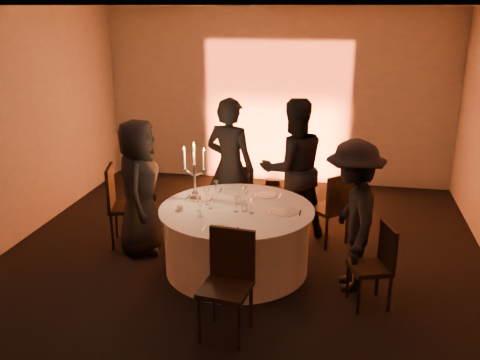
% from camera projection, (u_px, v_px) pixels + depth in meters
% --- Properties ---
extents(floor, '(7.00, 7.00, 0.00)m').
position_uv_depth(floor, '(237.00, 268.00, 6.41)').
color(floor, black).
rests_on(floor, ground).
extents(ceiling, '(7.00, 7.00, 0.00)m').
position_uv_depth(ceiling, '(236.00, 6.00, 5.48)').
color(ceiling, white).
rests_on(ceiling, wall_back).
extents(wall_back, '(7.00, 0.00, 7.00)m').
position_uv_depth(wall_back, '(277.00, 97.00, 9.21)').
color(wall_back, '#B9B4AC').
rests_on(wall_back, floor).
extents(wall_front, '(7.00, 0.00, 7.00)m').
position_uv_depth(wall_front, '(98.00, 319.00, 2.68)').
color(wall_front, '#B9B4AC').
rests_on(wall_front, floor).
extents(uplighter_fixture, '(0.25, 0.12, 0.10)m').
position_uv_depth(uplighter_fixture, '(273.00, 182.00, 9.38)').
color(uplighter_fixture, black).
rests_on(uplighter_fixture, floor).
extents(banquet_table, '(1.80, 1.80, 0.77)m').
position_uv_depth(banquet_table, '(237.00, 239.00, 6.29)').
color(banquet_table, black).
rests_on(banquet_table, floor).
extents(chair_left, '(0.57, 0.57, 1.06)m').
position_uv_depth(chair_left, '(121.00, 200.00, 6.90)').
color(chair_left, black).
rests_on(chair_left, floor).
extents(chair_back_left, '(0.43, 0.43, 0.87)m').
position_uv_depth(chair_back_left, '(243.00, 190.00, 7.65)').
color(chair_back_left, black).
rests_on(chair_back_left, floor).
extents(chair_back_right, '(0.60, 0.60, 0.98)m').
position_uv_depth(chair_back_right, '(332.00, 205.00, 6.90)').
color(chair_back_right, black).
rests_on(chair_back_right, floor).
extents(chair_right, '(0.49, 0.49, 0.88)m').
position_uv_depth(chair_right, '(377.00, 261.00, 5.50)').
color(chair_right, black).
rests_on(chair_right, floor).
extents(chair_front, '(0.50, 0.50, 1.02)m').
position_uv_depth(chair_front, '(228.00, 277.00, 5.01)').
color(chair_front, black).
rests_on(chair_front, floor).
extents(guest_left, '(0.70, 0.93, 1.71)m').
position_uv_depth(guest_left, '(139.00, 187.00, 6.62)').
color(guest_left, black).
rests_on(guest_left, floor).
extents(guest_back_left, '(0.79, 0.62, 1.88)m').
position_uv_depth(guest_back_left, '(230.00, 167.00, 7.14)').
color(guest_back_left, black).
rests_on(guest_back_left, floor).
extents(guest_back_right, '(1.14, 1.04, 1.89)m').
position_uv_depth(guest_back_right, '(293.00, 169.00, 7.07)').
color(guest_back_right, black).
rests_on(guest_back_right, floor).
extents(guest_right, '(0.76, 1.16, 1.69)m').
position_uv_depth(guest_right, '(353.00, 216.00, 5.75)').
color(guest_right, black).
rests_on(guest_right, floor).
extents(plate_left, '(0.35, 0.29, 0.01)m').
position_uv_depth(plate_left, '(201.00, 198.00, 6.49)').
color(plate_left, white).
rests_on(plate_left, banquet_table).
extents(plate_back_left, '(0.36, 0.28, 0.01)m').
position_uv_depth(plate_back_left, '(234.00, 192.00, 6.71)').
color(plate_back_left, white).
rests_on(plate_back_left, banquet_table).
extents(plate_back_right, '(0.35, 0.26, 0.01)m').
position_uv_depth(plate_back_right, '(266.00, 195.00, 6.58)').
color(plate_back_right, white).
rests_on(plate_back_right, banquet_table).
extents(plate_right, '(0.36, 0.29, 0.01)m').
position_uv_depth(plate_right, '(285.00, 212.00, 6.05)').
color(plate_right, white).
rests_on(plate_right, banquet_table).
extents(plate_front, '(0.36, 0.25, 0.08)m').
position_uv_depth(plate_front, '(220.00, 228.00, 5.58)').
color(plate_front, white).
rests_on(plate_front, banquet_table).
extents(coffee_cup, '(0.11, 0.11, 0.07)m').
position_uv_depth(coffee_cup, '(180.00, 208.00, 6.09)').
color(coffee_cup, white).
rests_on(coffee_cup, banquet_table).
extents(candelabra, '(0.30, 0.14, 0.72)m').
position_uv_depth(candelabra, '(195.00, 180.00, 6.38)').
color(candelabra, silver).
rests_on(candelabra, banquet_table).
extents(wine_glass_a, '(0.07, 0.07, 0.19)m').
position_uv_depth(wine_glass_a, '(207.00, 193.00, 6.26)').
color(wine_glass_a, silver).
rests_on(wine_glass_a, banquet_table).
extents(wine_glass_b, '(0.07, 0.07, 0.19)m').
position_uv_depth(wine_glass_b, '(198.00, 200.00, 6.04)').
color(wine_glass_b, silver).
rests_on(wine_glass_b, banquet_table).
extents(wine_glass_c, '(0.07, 0.07, 0.19)m').
position_uv_depth(wine_glass_c, '(244.00, 190.00, 6.35)').
color(wine_glass_c, silver).
rests_on(wine_glass_c, banquet_table).
extents(wine_glass_d, '(0.07, 0.07, 0.19)m').
position_uv_depth(wine_glass_d, '(200.00, 205.00, 5.88)').
color(wine_glass_d, silver).
rests_on(wine_glass_d, banquet_table).
extents(wine_glass_e, '(0.07, 0.07, 0.19)m').
position_uv_depth(wine_glass_e, '(210.00, 198.00, 6.11)').
color(wine_glass_e, silver).
rests_on(wine_glass_e, banquet_table).
extents(wine_glass_f, '(0.07, 0.07, 0.19)m').
position_uv_depth(wine_glass_f, '(252.00, 202.00, 5.98)').
color(wine_glass_f, silver).
rests_on(wine_glass_f, banquet_table).
extents(wine_glass_g, '(0.07, 0.07, 0.19)m').
position_uv_depth(wine_glass_g, '(216.00, 185.00, 6.53)').
color(wine_glass_g, silver).
rests_on(wine_glass_g, banquet_table).
extents(wine_glass_h, '(0.07, 0.07, 0.19)m').
position_uv_depth(wine_glass_h, '(236.00, 200.00, 6.03)').
color(wine_glass_h, silver).
rests_on(wine_glass_h, banquet_table).
extents(tumbler_a, '(0.07, 0.07, 0.09)m').
position_uv_depth(tumbler_a, '(245.00, 208.00, 6.07)').
color(tumbler_a, silver).
rests_on(tumbler_a, banquet_table).
extents(tumbler_b, '(0.07, 0.07, 0.09)m').
position_uv_depth(tumbler_b, '(238.00, 200.00, 6.30)').
color(tumbler_b, silver).
rests_on(tumbler_b, banquet_table).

